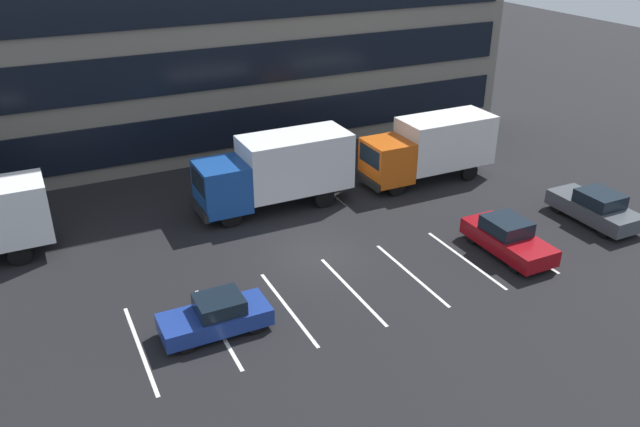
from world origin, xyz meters
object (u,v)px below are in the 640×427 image
at_px(box_truck_orange, 430,146).
at_px(sedan_navy, 216,316).
at_px(sedan_maroon, 508,238).
at_px(box_truck_blue, 277,169).
at_px(sedan_charcoal, 595,207).

bearing_deg(box_truck_orange, sedan_navy, -150.91).
distance_m(sedan_maroon, sedan_navy, 13.26).
xyz_separation_m(box_truck_blue, sedan_navy, (-6.04, -8.76, -1.39)).
bearing_deg(box_truck_blue, sedan_charcoal, -32.49).
xyz_separation_m(box_truck_orange, sedan_maroon, (-1.65, -8.38, -1.22)).
relative_size(box_truck_orange, sedan_navy, 1.92).
bearing_deg(sedan_navy, box_truck_orange, 29.09).
distance_m(box_truck_orange, sedan_charcoal, 8.98).
relative_size(sedan_maroon, sedan_navy, 1.12).
bearing_deg(sedan_navy, box_truck_blue, 55.41).
height_order(sedan_charcoal, sedan_navy, sedan_charcoal).
distance_m(box_truck_blue, sedan_charcoal, 15.53).
bearing_deg(sedan_charcoal, sedan_maroon, -174.83).
bearing_deg(sedan_maroon, sedan_navy, 179.64).
bearing_deg(sedan_charcoal, box_truck_orange, 118.05).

